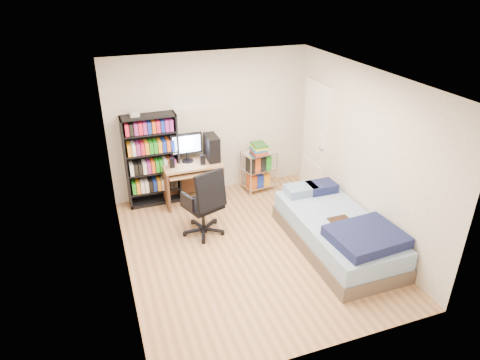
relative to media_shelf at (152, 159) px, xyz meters
name	(u,v)px	position (x,y,z in m)	size (l,w,h in m)	color
room	(251,171)	(1.08, -1.84, 0.43)	(3.58, 4.08, 2.58)	tan
media_shelf	(152,159)	(0.00, 0.00, 0.00)	(0.89, 0.30, 1.65)	black
computer_desk	(197,165)	(0.73, -0.14, -0.15)	(0.98, 0.57, 1.23)	tan
office_chair	(205,214)	(0.56, -1.24, -0.47)	(0.84, 0.84, 1.10)	black
wire_cart	(259,160)	(1.87, -0.15, -0.22)	(0.62, 0.49, 0.91)	silver
bed	(338,232)	(2.27, -2.25, -0.54)	(1.08, 2.16, 0.62)	brown
door	(315,139)	(2.80, -0.49, 0.18)	(0.12, 0.80, 2.00)	white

